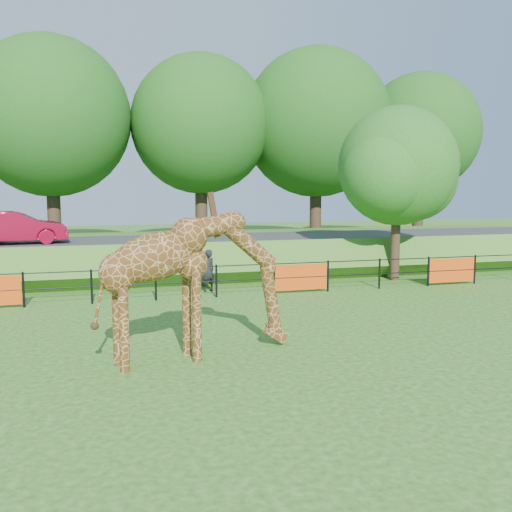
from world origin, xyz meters
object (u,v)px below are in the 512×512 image
object	(u,v)px
giraffe	(197,285)
car_red	(15,228)
tree_east	(399,171)
visitor	(208,271)

from	to	relation	value
giraffe	car_red	size ratio (longest dim) A/B	1.14
car_red	giraffe	bearing A→B (deg)	-163.51
car_red	tree_east	bearing A→B (deg)	-112.11
visitor	tree_east	size ratio (longest dim) A/B	0.22
tree_east	visitor	bearing A→B (deg)	-176.09
car_red	visitor	distance (m)	8.30
giraffe	tree_east	bearing A→B (deg)	28.46
giraffe	car_red	xyz separation A→B (m)	(-5.15, 12.14, 0.48)
car_red	visitor	xyz separation A→B (m)	(6.80, -4.57, -1.32)
giraffe	visitor	distance (m)	7.79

